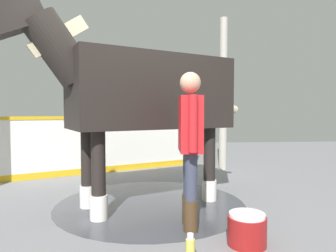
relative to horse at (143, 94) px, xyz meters
The scene contains 9 objects.
ground_plane 1.47m from the horse, ahead, with size 16.00×16.00×0.02m, color gray.
wet_patch 1.45m from the horse, 113.40° to the left, with size 2.48×2.48×0.00m, color #42444C.
barrier_wall 2.51m from the horse, 159.37° to the right, with size 1.90×4.25×1.14m.
roof_post_far 2.87m from the horse, 143.26° to the left, with size 0.16×0.16×3.18m, color #B7B2A8.
horse is the anchor object (origin of this frame).
handler 1.08m from the horse, 30.56° to the left, with size 0.66×0.25×1.63m.
wash_bucket 2.05m from the horse, 36.15° to the left, with size 0.35×0.35×0.29m.
bottle_shampoo 2.10m from the horse, 12.83° to the left, with size 0.07×0.07×0.25m.
bottle_spray 1.99m from the horse, 50.48° to the left, with size 0.06×0.06×0.19m.
Camera 1 is at (3.63, 0.00, 1.22)m, focal length 32.03 mm.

